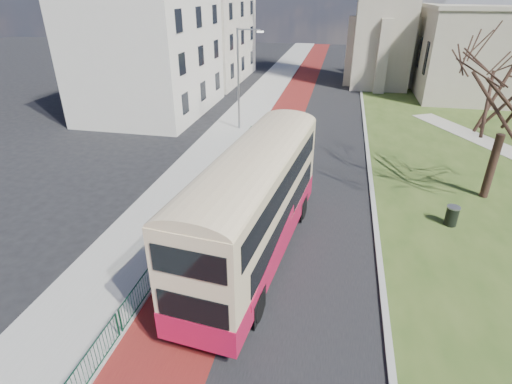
# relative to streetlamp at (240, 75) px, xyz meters

# --- Properties ---
(ground) EXTENTS (160.00, 160.00, 0.00)m
(ground) POSITION_rel_streetlamp_xyz_m (4.35, -18.00, -4.59)
(ground) COLOR black
(ground) RESTS_ON ground
(road_carriageway) EXTENTS (9.00, 120.00, 0.01)m
(road_carriageway) POSITION_rel_streetlamp_xyz_m (5.85, 2.00, -4.59)
(road_carriageway) COLOR black
(road_carriageway) RESTS_ON ground
(bus_lane) EXTENTS (3.40, 120.00, 0.01)m
(bus_lane) POSITION_rel_streetlamp_xyz_m (3.15, 2.00, -4.59)
(bus_lane) COLOR #591414
(bus_lane) RESTS_ON ground
(pavement_west) EXTENTS (4.00, 120.00, 0.12)m
(pavement_west) POSITION_rel_streetlamp_xyz_m (-0.65, 2.00, -4.53)
(pavement_west) COLOR gray
(pavement_west) RESTS_ON ground
(kerb_west) EXTENTS (0.25, 120.00, 0.13)m
(kerb_west) POSITION_rel_streetlamp_xyz_m (1.35, 2.00, -4.53)
(kerb_west) COLOR #999993
(kerb_west) RESTS_ON ground
(kerb_east) EXTENTS (0.25, 80.00, 0.13)m
(kerb_east) POSITION_rel_streetlamp_xyz_m (10.45, 4.00, -4.53)
(kerb_east) COLOR #999993
(kerb_east) RESTS_ON ground
(pedestrian_railing) EXTENTS (0.07, 24.00, 1.12)m
(pedestrian_railing) POSITION_rel_streetlamp_xyz_m (1.40, -14.00, -4.04)
(pedestrian_railing) COLOR #0D3925
(pedestrian_railing) RESTS_ON ground
(street_block_near) EXTENTS (10.30, 14.30, 13.00)m
(street_block_near) POSITION_rel_streetlamp_xyz_m (-9.65, 4.00, 1.92)
(street_block_near) COLOR beige
(street_block_near) RESTS_ON ground
(street_block_far) EXTENTS (10.30, 16.30, 11.50)m
(street_block_far) POSITION_rel_streetlamp_xyz_m (-9.65, 20.00, 1.17)
(street_block_far) COLOR #B8AF9C
(street_block_far) RESTS_ON ground
(streetlamp) EXTENTS (2.13, 0.18, 8.00)m
(streetlamp) POSITION_rel_streetlamp_xyz_m (0.00, 0.00, 0.00)
(streetlamp) COLOR gray
(streetlamp) RESTS_ON pavement_west
(bus) EXTENTS (4.04, 12.15, 4.98)m
(bus) POSITION_rel_streetlamp_xyz_m (4.97, -17.61, -1.75)
(bus) COLOR #AF1035
(bus) RESTS_ON ground
(litter_bin) EXTENTS (0.78, 0.78, 1.04)m
(litter_bin) POSITION_rel_streetlamp_xyz_m (14.15, -12.97, -4.03)
(litter_bin) COLOR black
(litter_bin) RESTS_ON grass_green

